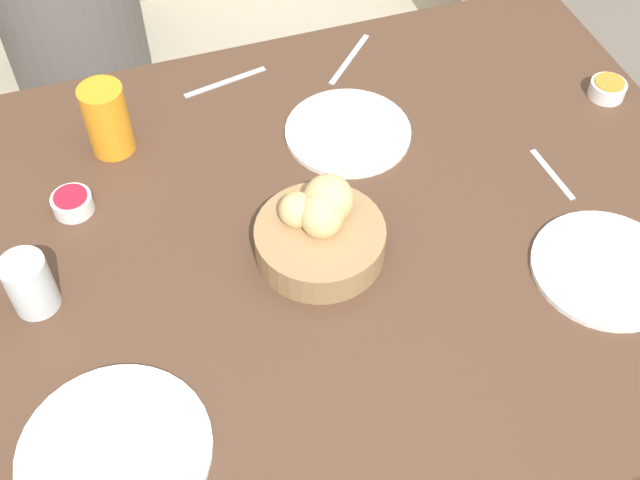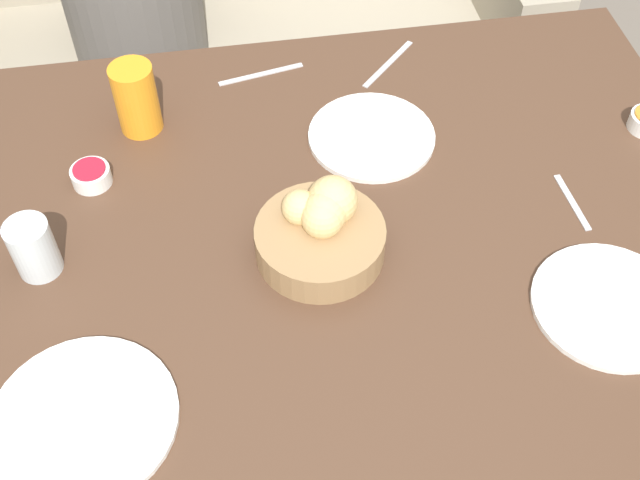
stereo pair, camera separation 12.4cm
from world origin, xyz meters
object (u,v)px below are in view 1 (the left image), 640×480
(jam_bowl_berry, at_px, (72,203))
(fork_silver, at_px, (225,82))
(plate_far_center, at_px, (348,132))
(water_tumbler, at_px, (30,284))
(plate_near_right, at_px, (606,269))
(couch, at_px, (172,56))
(seated_person, at_px, (80,50))
(knife_silver, at_px, (349,59))
(bread_basket, at_px, (320,229))
(spoon_coffee, at_px, (552,174))
(plate_near_left, at_px, (115,451))
(jam_bowl_honey, at_px, (607,89))
(juice_glass, at_px, (107,119))

(jam_bowl_berry, height_order, fork_silver, jam_bowl_berry)
(plate_far_center, xyz_separation_m, water_tumbler, (-0.56, -0.20, 0.04))
(plate_near_right, bearing_deg, couch, 110.15)
(seated_person, relative_size, knife_silver, 9.32)
(bread_basket, distance_m, spoon_coffee, 0.43)
(plate_near_left, xyz_separation_m, plate_near_right, (0.77, 0.06, 0.00))
(jam_bowl_honey, bearing_deg, plate_near_left, -156.89)
(bread_basket, bearing_deg, jam_bowl_honey, 15.98)
(couch, bearing_deg, fork_silver, -87.88)
(bread_basket, relative_size, water_tumbler, 2.09)
(plate_near_right, height_order, jam_bowl_honey, jam_bowl_honey)
(plate_near_left, xyz_separation_m, knife_silver, (0.57, 0.67, -0.00))
(plate_near_right, height_order, juice_glass, juice_glass)
(bread_basket, xyz_separation_m, water_tumbler, (-0.43, 0.03, 0.00))
(couch, height_order, fork_silver, couch)
(plate_near_left, relative_size, juice_glass, 1.97)
(plate_near_left, bearing_deg, couch, 77.58)
(plate_near_right, xyz_separation_m, water_tumbler, (-0.84, 0.22, 0.04))
(plate_near_right, distance_m, juice_glass, 0.85)
(plate_near_right, xyz_separation_m, spoon_coffee, (0.02, 0.21, -0.00))
(bread_basket, height_order, water_tumbler, bread_basket)
(water_tumbler, distance_m, jam_bowl_honey, 1.07)
(couch, distance_m, water_tumbler, 1.22)
(jam_bowl_honey, relative_size, fork_silver, 0.40)
(plate_near_right, height_order, plate_far_center, same)
(spoon_coffee, bearing_deg, plate_far_center, 145.32)
(knife_silver, bearing_deg, bread_basket, -115.35)
(jam_bowl_berry, bearing_deg, plate_near_left, -90.75)
(plate_far_center, xyz_separation_m, knife_silver, (0.07, 0.20, -0.00))
(knife_silver, height_order, spoon_coffee, same)
(couch, height_order, bread_basket, couch)
(bread_basket, bearing_deg, couch, 93.54)
(jam_bowl_berry, bearing_deg, fork_silver, 36.80)
(fork_silver, xyz_separation_m, knife_silver, (0.25, -0.01, 0.00))
(plate_near_right, distance_m, water_tumbler, 0.87)
(plate_near_left, bearing_deg, plate_near_right, 4.46)
(bread_basket, xyz_separation_m, plate_near_right, (0.40, -0.18, -0.04))
(plate_near_left, height_order, plate_near_right, same)
(plate_far_center, bearing_deg, spoon_coffee, -34.68)
(seated_person, height_order, spoon_coffee, seated_person)
(couch, distance_m, jam_bowl_berry, 1.04)
(plate_far_center, bearing_deg, water_tumbler, -160.47)
(seated_person, bearing_deg, fork_silver, -63.07)
(knife_silver, xyz_separation_m, spoon_coffee, (0.22, -0.40, 0.00))
(juice_glass, bearing_deg, jam_bowl_honey, -9.71)
(bread_basket, relative_size, juice_glass, 1.56)
(plate_near_right, bearing_deg, plate_far_center, 123.41)
(seated_person, height_order, fork_silver, seated_person)
(couch, bearing_deg, jam_bowl_honey, -53.22)
(plate_far_center, distance_m, water_tumbler, 0.60)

